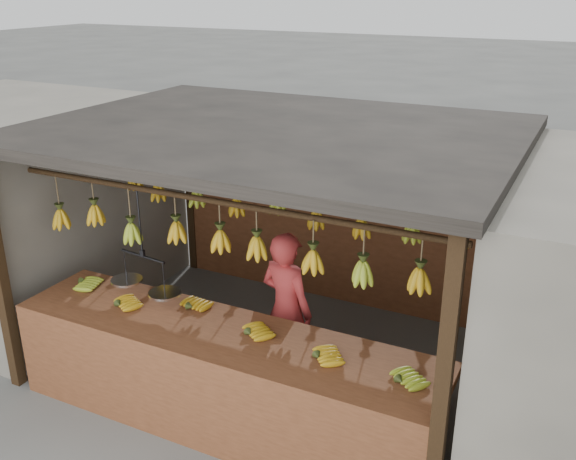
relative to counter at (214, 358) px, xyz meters
The scene contains 8 objects.
ground 1.43m from the counter, 93.63° to the left, with size 80.00×80.00×0.00m, color #5B5B57.
stall 2.01m from the counter, 92.87° to the left, with size 4.30×3.30×2.40m.
neighbor_left 3.90m from the counter, 161.44° to the left, with size 3.00×3.00×2.30m, color slate.
counter is the anchor object (origin of this frame).
hanging_bananas 1.54m from the counter, 93.36° to the left, with size 3.61×2.25×0.39m.
balance_scale 0.97m from the counter, 164.52° to the left, with size 0.74×0.33×0.94m.
vendor 0.96m from the counter, 77.50° to the left, with size 0.56×0.37×1.54m, color #BF3333.
bag_bundles 3.20m from the counter, 54.24° to the left, with size 0.08×0.26×1.20m.
Camera 1 is at (2.65, -5.02, 3.63)m, focal length 40.00 mm.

